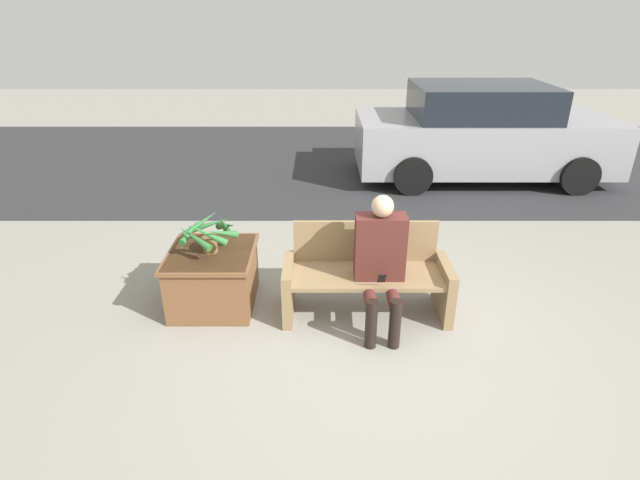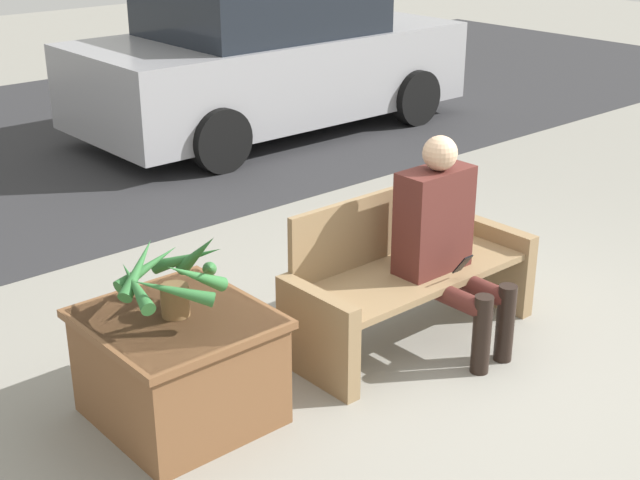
{
  "view_description": "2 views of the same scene",
  "coord_description": "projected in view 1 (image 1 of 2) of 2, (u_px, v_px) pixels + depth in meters",
  "views": [
    {
      "loc": [
        -0.45,
        -3.63,
        2.7
      ],
      "look_at": [
        -0.43,
        0.76,
        0.64
      ],
      "focal_mm": 28.0,
      "sensor_mm": 36.0,
      "label": 1
    },
    {
      "loc": [
        -3.5,
        -2.73,
        2.55
      ],
      "look_at": [
        -0.48,
        0.74,
        0.67
      ],
      "focal_mm": 50.0,
      "sensor_mm": 36.0,
      "label": 2
    }
  ],
  "objects": [
    {
      "name": "ground_plane",
      "position": [
        369.0,
        342.0,
        4.44
      ],
      "size": [
        30.0,
        30.0,
        0.0
      ],
      "primitive_type": "plane",
      "color": "gray"
    },
    {
      "name": "road_surface",
      "position": [
        342.0,
        160.0,
        9.66
      ],
      "size": [
        20.0,
        6.0,
        0.01
      ],
      "primitive_type": "cube",
      "color": "#2D2D30",
      "rests_on": "ground_plane"
    },
    {
      "name": "bench",
      "position": [
        365.0,
        275.0,
        4.74
      ],
      "size": [
        1.57,
        0.59,
        0.85
      ],
      "color": "#8C704C",
      "rests_on": "ground_plane"
    },
    {
      "name": "person_seated",
      "position": [
        379.0,
        258.0,
        4.45
      ],
      "size": [
        0.46,
        0.64,
        1.24
      ],
      "color": "#51231E",
      "rests_on": "ground_plane"
    },
    {
      "name": "planter_box",
      "position": [
        212.0,
        276.0,
        4.89
      ],
      "size": [
        0.82,
        0.88,
        0.57
      ],
      "color": "brown",
      "rests_on": "ground_plane"
    },
    {
      "name": "potted_plant",
      "position": [
        208.0,
        232.0,
        4.69
      ],
      "size": [
        0.57,
        0.57,
        0.44
      ],
      "color": "brown",
      "rests_on": "planter_box"
    },
    {
      "name": "parked_car",
      "position": [
        480.0,
        133.0,
        8.42
      ],
      "size": [
        4.2,
        1.98,
        1.56
      ],
      "color": "#99999E",
      "rests_on": "ground_plane"
    }
  ]
}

